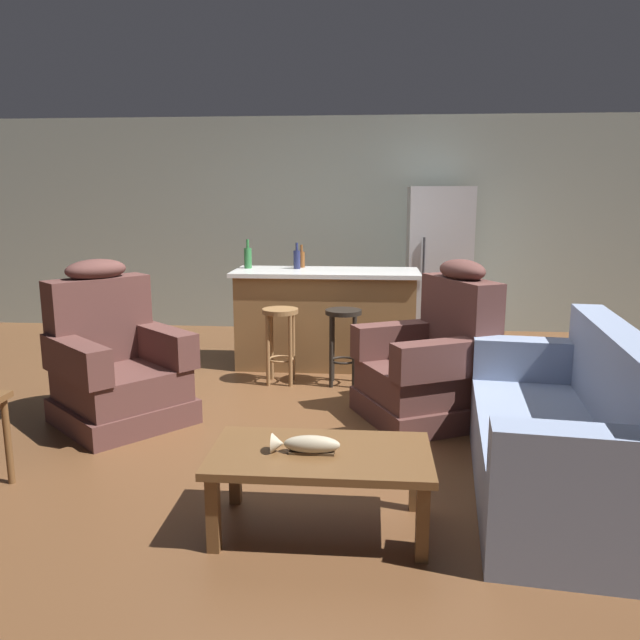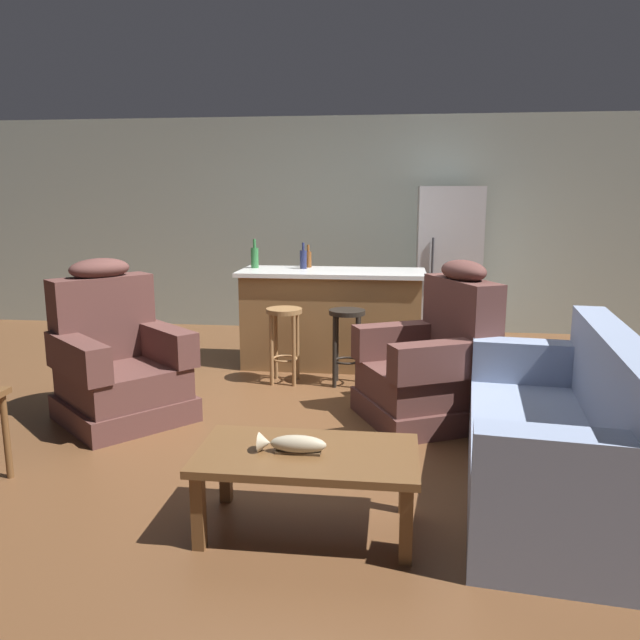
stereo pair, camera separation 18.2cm
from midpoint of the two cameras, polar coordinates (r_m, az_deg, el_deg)
name	(u,v)px [view 2 (the right image)]	position (r m, az deg, el deg)	size (l,w,h in m)	color
ground_plane	(314,410)	(4.97, 0.51, -8.27)	(12.00, 12.00, 0.00)	brown
back_wall	(347,225)	(7.80, 3.15, 8.65)	(12.00, 0.05, 2.60)	#939E93
coffee_table	(307,462)	(3.18, 0.50, -12.85)	(1.10, 0.60, 0.42)	brown
fish_figurine	(292,444)	(3.13, -0.92, -11.31)	(0.34, 0.10, 0.10)	#4C3823
couch	(561,440)	(3.78, 22.47, -10.13)	(1.05, 1.98, 0.94)	#8493B2
recliner_near_lamp	(118,363)	(4.92, -17.02, -3.81)	(1.19, 1.19, 1.20)	brown
recliner_near_island	(434,365)	(4.76, 11.44, -4.04)	(1.12, 1.12, 1.20)	brown
kitchen_island	(332,318)	(6.14, 1.94, 0.18)	(1.80, 0.70, 0.95)	olive
bar_stool_left	(284,331)	(5.57, -2.34, -1.05)	(0.32, 0.32, 0.68)	olive
bar_stool_right	(347,333)	(5.51, 3.43, -1.20)	(0.32, 0.32, 0.68)	black
refrigerator	(448,266)	(7.27, 12.30, 4.89)	(0.70, 0.69, 1.76)	#B7B7BC
bottle_tall_green	(255,257)	(6.28, -5.16, 5.75)	(0.08, 0.08, 0.29)	#2D6B38
bottle_short_amber	(303,259)	(6.19, -0.70, 5.61)	(0.07, 0.07, 0.26)	#23284C
bottle_wine_dark	(308,259)	(6.31, -0.25, 5.62)	(0.07, 0.07, 0.23)	brown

